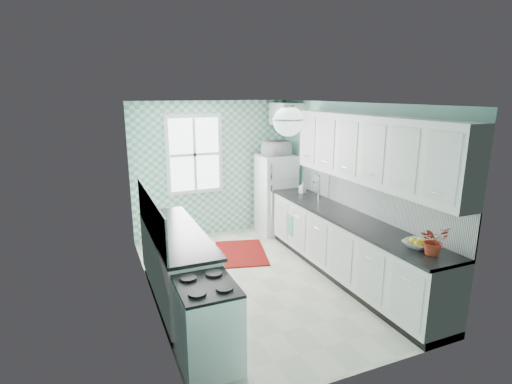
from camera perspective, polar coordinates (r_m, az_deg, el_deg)
name	(u,v)px	position (r m, az deg, el deg)	size (l,w,h in m)	color
floor	(260,280)	(5.92, 0.51, -12.51)	(3.00, 4.40, 0.02)	beige
ceiling	(260,103)	(5.30, 0.57, 12.67)	(3.00, 4.40, 0.02)	white
wall_back	(213,169)	(7.51, -6.21, 3.30)	(3.00, 0.02, 2.50)	#83C2B4
wall_front	(360,255)	(3.66, 14.63, -8.69)	(3.00, 0.02, 2.50)	#83C2B4
wall_left	(147,208)	(5.09, -15.27, -2.29)	(0.02, 4.40, 2.50)	#83C2B4
wall_right	(351,187)	(6.22, 13.41, 0.76)	(0.02, 4.40, 2.50)	#83C2B4
accent_wall	(213,169)	(7.49, -6.16, 3.27)	(3.00, 0.01, 2.50)	#5CB796
window	(194,154)	(7.32, -8.79, 5.32)	(1.04, 0.05, 1.44)	white
backsplash_right	(366,196)	(5.91, 15.48, -0.60)	(0.02, 3.60, 0.51)	white
backsplash_left	(150,214)	(5.03, -14.86, -3.09)	(0.02, 2.15, 0.51)	white
upper_cabinets_right	(370,150)	(5.53, 15.99, 5.84)	(0.33, 3.20, 0.90)	silver
upper_cabinet_fridge	(285,114)	(7.52, 4.15, 11.04)	(0.40, 0.74, 0.40)	silver
ceiling_light	(288,121)	(4.59, 4.62, 10.08)	(0.34, 0.34, 0.35)	silver
base_cabinets_right	(347,248)	(5.97, 12.82, -7.82)	(0.60, 3.60, 0.90)	white
countertop_right	(348,217)	(5.81, 12.95, -3.53)	(0.63, 3.60, 0.04)	black
base_cabinets_left	(177,267)	(5.34, -11.25, -10.44)	(0.60, 2.15, 0.90)	white
countertop_left	(176,232)	(5.17, -11.33, -5.66)	(0.63, 2.15, 0.04)	black
fridge	(276,194)	(7.62, 2.85, -0.32)	(0.65, 0.65, 1.50)	white
stove	(207,323)	(4.13, -6.96, -18.10)	(0.57, 0.70, 0.85)	silver
sink	(311,199)	(6.65, 7.86, -0.95)	(0.44, 0.37, 0.53)	silver
rug	(241,253)	(6.81, -2.16, -8.70)	(0.80, 1.15, 0.02)	#610010
dish_towel	(290,225)	(6.74, 4.83, -4.68)	(0.02, 0.23, 0.34)	#59BDB2
fruit_bowl	(417,244)	(4.88, 22.04, -6.93)	(0.30, 0.30, 0.07)	white
potted_plant	(434,240)	(4.69, 24.04, -6.31)	(0.29, 0.25, 0.32)	#B3150C
soap_bottle	(303,187)	(6.95, 6.66, 0.67)	(0.09, 0.09, 0.20)	#A0BAC3
microwave	(276,148)	(7.45, 2.93, 6.29)	(0.48, 0.33, 0.27)	white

